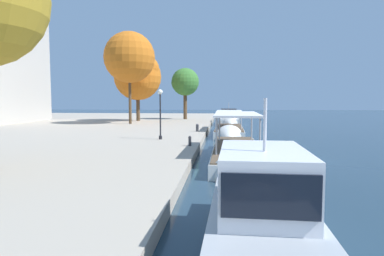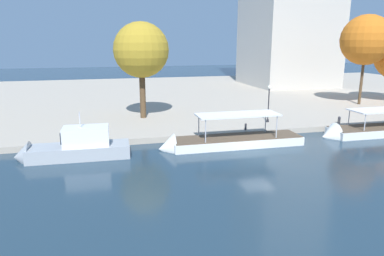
% 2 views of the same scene
% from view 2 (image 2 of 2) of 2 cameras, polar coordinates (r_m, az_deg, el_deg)
% --- Properties ---
extents(ground_plane, '(220.00, 220.00, 0.00)m').
position_cam_2_polar(ground_plane, '(29.93, 10.37, -4.58)').
color(ground_plane, '#1E3342').
extents(dock_promenade, '(120.00, 55.00, 0.56)m').
position_cam_2_polar(dock_promenade, '(61.24, -2.79, 5.27)').
color(dock_promenade, '#A39989').
rests_on(dock_promenade, ground_plane).
extents(motor_yacht_1, '(9.08, 2.85, 4.68)m').
position_cam_2_polar(motor_yacht_1, '(30.54, -18.55, -3.25)').
color(motor_yacht_1, '#9EA3A8').
rests_on(motor_yacht_1, ground_plane).
extents(tour_boat_2, '(13.21, 3.08, 4.09)m').
position_cam_2_polar(tour_boat_2, '(32.44, 5.35, -2.41)').
color(tour_boat_2, silver).
rests_on(tour_boat_2, ground_plane).
extents(tour_boat_3, '(12.33, 3.17, 3.81)m').
position_cam_2_polar(tour_boat_3, '(40.63, 26.84, -0.64)').
color(tour_boat_3, silver).
rests_on(tour_boat_3, ground_plane).
extents(mooring_bollard_1, '(0.23, 0.23, 0.71)m').
position_cam_2_polar(mooring_bollard_1, '(36.26, 8.57, 0.26)').
color(mooring_bollard_1, '#2D2D33').
rests_on(mooring_bollard_1, dock_promenade).
extents(mooring_bollard_2, '(0.31, 0.31, 0.78)m').
position_cam_2_polar(mooring_bollard_2, '(41.96, 22.45, 1.26)').
color(mooring_bollard_2, '#2D2D33').
rests_on(mooring_bollard_2, dock_promenade).
extents(lamp_post, '(0.41, 0.41, 4.07)m').
position_cam_2_polar(lamp_post, '(39.87, 12.17, 4.54)').
color(lamp_post, black).
rests_on(lamp_post, dock_promenade).
extents(tree_0, '(6.22, 6.22, 10.87)m').
position_cam_2_polar(tree_0, '(41.39, -8.22, 12.28)').
color(tree_0, '#4C3823').
rests_on(tree_0, dock_promenade).
extents(tree_2, '(6.79, 6.79, 12.26)m').
position_cam_2_polar(tree_2, '(55.61, 25.97, 12.47)').
color(tree_2, '#4C3823').
rests_on(tree_2, dock_promenade).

